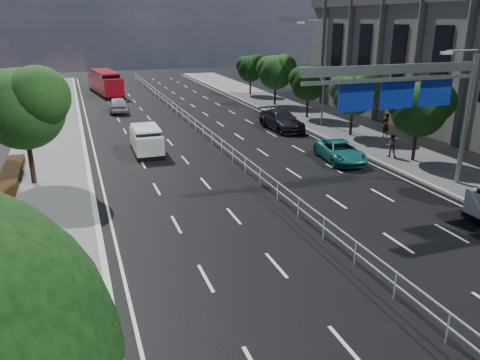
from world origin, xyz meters
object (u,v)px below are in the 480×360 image
near_car_silver (118,104)px  white_minivan (146,140)px  overhead_gantry (411,88)px  near_car_dark (96,83)px  toilet_sign (22,318)px  parked_car_dark (281,120)px  pedestrian_b (391,146)px  parked_car_teal (340,151)px  pedestrian_a (386,125)px  red_bus (106,82)px

near_car_silver → white_minivan: bearing=94.8°
overhead_gantry → near_car_dark: overhead_gantry is taller
toilet_sign → white_minivan: size_ratio=1.00×
parked_car_dark → pedestrian_b: (3.29, -10.48, 0.10)m
parked_car_teal → pedestrian_a: (6.60, 4.22, 0.40)m
near_car_dark → overhead_gantry: bearing=99.2°
white_minivan → near_car_silver: 16.51m
near_car_dark → parked_car_teal: 43.76m
toilet_sign → pedestrian_a: (24.35, 20.53, -1.88)m
white_minivan → pedestrian_b: white_minivan is taller
white_minivan → near_car_silver: (-0.26, 16.51, -0.16)m
toilet_sign → pedestrian_a: size_ratio=2.35×
red_bus → near_car_dark: (-0.73, 7.03, -0.81)m
red_bus → parked_car_dark: bearing=-71.2°
near_car_dark → pedestrian_a: pedestrian_a is taller
near_car_silver → pedestrian_b: 28.06m
red_bus → pedestrian_b: red_bus is taller
parked_car_dark → red_bus: bearing=114.0°
overhead_gantry → pedestrian_a: overhead_gantry is taller
near_car_silver → near_car_dark: size_ratio=1.05×
overhead_gantry → pedestrian_a: size_ratio=5.54×
pedestrian_a → near_car_dark: bearing=-74.6°
white_minivan → near_car_dark: size_ratio=1.02×
red_bus → pedestrian_b: size_ratio=6.53×
overhead_gantry → white_minivan: bearing=133.0°
toilet_sign → pedestrian_a: bearing=40.1°
near_car_dark → parked_car_dark: (13.16, -31.98, 0.10)m
white_minivan → parked_car_teal: 13.27m
overhead_gantry → near_car_silver: (-11.92, 29.00, -4.84)m
white_minivan → overhead_gantry: bearing=-46.0°
near_car_silver → parked_car_teal: bearing=121.7°
near_car_silver → parked_car_teal: (11.98, -22.74, -0.09)m
pedestrian_a → parked_car_dark: bearing=-53.4°
red_bus → near_car_dark: bearing=88.3°
toilet_sign → pedestrian_b: toilet_sign is taller
toilet_sign → overhead_gantry: size_ratio=0.42×
pedestrian_b → white_minivan: bearing=10.5°
overhead_gantry → near_car_silver: overhead_gantry is taller
toilet_sign → parked_car_dark: bearing=55.5°
toilet_sign → near_car_dark: size_ratio=1.02×
toilet_sign → pedestrian_a: 31.91m
red_bus → near_car_silver: (0.22, -12.04, -0.75)m
parked_car_teal → pedestrian_b: 3.59m
near_car_dark → pedestrian_a: 42.36m
red_bus → parked_car_dark: (12.42, -24.94, -0.71)m
white_minivan → parked_car_dark: 12.48m
red_bus → parked_car_teal: red_bus is taller
white_minivan → pedestrian_b: (15.24, -6.88, -0.02)m
overhead_gantry → near_car_silver: 31.72m
parked_car_teal → pedestrian_b: pedestrian_b is taller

